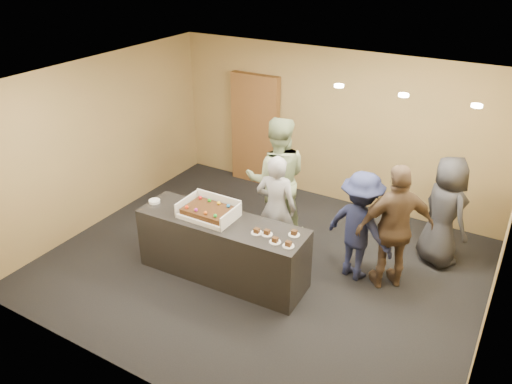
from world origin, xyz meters
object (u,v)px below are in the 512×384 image
sheet_cake (208,210)px  storage_cabinet (255,130)px  plate_stack (154,201)px  person_server_grey (276,208)px  serving_counter (222,248)px  person_sage_man (277,179)px  person_dark_suit (445,211)px  person_brown_extra (395,228)px  cake_box (210,213)px  person_navy_man (360,226)px

sheet_cake → storage_cabinet: bearing=108.3°
storage_cabinet → plate_stack: storage_cabinet is taller
sheet_cake → person_server_grey: bearing=52.8°
serving_counter → person_sage_man: size_ratio=1.21×
person_sage_man → person_dark_suit: 2.47m
person_dark_suit → person_brown_extra: bearing=104.3°
storage_cabinet → plate_stack: size_ratio=13.13×
cake_box → person_sage_man: bearing=75.1°
storage_cabinet → person_navy_man: size_ratio=1.32×
serving_counter → cake_box: size_ratio=3.19×
serving_counter → person_brown_extra: size_ratio=1.34×
cake_box → plate_stack: 0.91m
plate_stack → person_brown_extra: (3.19, 1.06, -0.02)m
person_sage_man → person_brown_extra: person_sage_man is taller
serving_counter → person_navy_man: 1.91m
cake_box → sheet_cake: bearing=-91.0°
sheet_cake → plate_stack: sheet_cake is taller
person_navy_man → sheet_cake: bearing=44.1°
serving_counter → person_dark_suit: size_ratio=1.44×
sheet_cake → cake_box: bearing=89.0°
plate_stack → person_navy_man: bearing=20.6°
cake_box → person_sage_man: person_sage_man is taller
storage_cabinet → person_dark_suit: 3.83m
storage_cabinet → person_navy_man: 3.39m
person_navy_man → storage_cabinet: bearing=-18.4°
person_brown_extra → plate_stack: bearing=-19.3°
person_server_grey → person_navy_man: bearing=176.4°
serving_counter → storage_cabinet: storage_cabinet is taller
serving_counter → person_dark_suit: (2.53, 1.91, 0.38)m
storage_cabinet → person_server_grey: bearing=-53.0°
serving_counter → person_sage_man: person_sage_man is taller
sheet_cake → person_server_grey: size_ratio=0.39×
storage_cabinet → person_sage_man: (1.30, -1.57, -0.06)m
person_server_grey → person_brown_extra: 1.69m
sheet_cake → person_brown_extra: person_brown_extra is taller
serving_counter → person_sage_man: (0.14, 1.32, 0.54)m
serving_counter → cake_box: cake_box is taller
person_server_grey → storage_cabinet: bearing=-63.8°
storage_cabinet → person_dark_suit: bearing=-14.9°
cake_box → plate_stack: cake_box is taller
storage_cabinet → person_server_grey: storage_cabinet is taller
sheet_cake → person_navy_man: person_navy_man is taller
plate_stack → person_sage_man: size_ratio=0.08×
storage_cabinet → person_dark_suit: (3.70, -0.98, -0.22)m
sheet_cake → plate_stack: bearing=-175.9°
cake_box → person_server_grey: (0.61, 0.78, -0.13)m
storage_cabinet → cake_box: bearing=-71.5°
storage_cabinet → serving_counter: bearing=-68.0°
person_dark_suit → cake_box: bearing=75.1°
cake_box → person_dark_suit: size_ratio=0.45×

